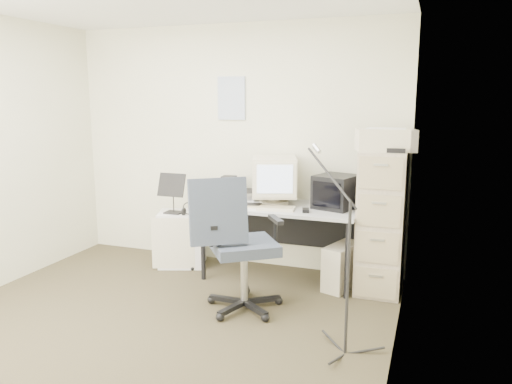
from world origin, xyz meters
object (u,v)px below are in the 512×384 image
(desk, at_px, (281,242))
(filing_cabinet, at_px, (382,221))
(office_chair, at_px, (244,244))
(side_cart, at_px, (182,238))

(desk, bearing_deg, filing_cabinet, 1.81)
(desk, bearing_deg, office_chair, -95.07)
(desk, distance_m, side_cart, 1.10)
(filing_cabinet, xyz_separation_m, side_cart, (-2.05, -0.01, -0.36))
(office_chair, bearing_deg, desk, 49.09)
(office_chair, bearing_deg, filing_cabinet, 3.72)
(desk, bearing_deg, side_cart, 179.08)
(desk, relative_size, side_cart, 2.60)
(office_chair, height_order, side_cart, office_chair)
(filing_cabinet, height_order, desk, filing_cabinet)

